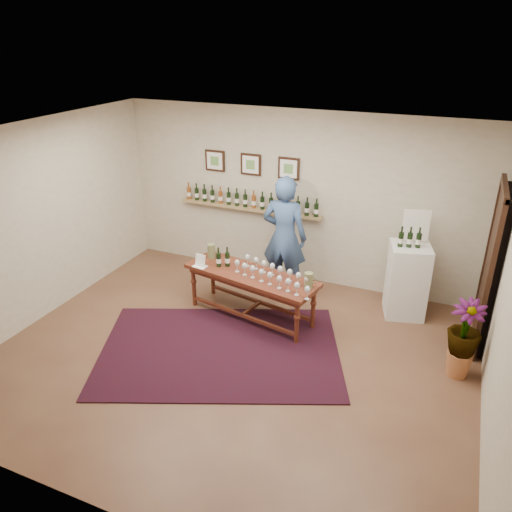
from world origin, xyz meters
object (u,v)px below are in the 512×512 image
at_px(display_pedestal, 407,280).
at_px(person, 284,237).
at_px(potted_plant, 463,339).
at_px(tasting_table, 251,280).

xyz_separation_m(display_pedestal, person, (-1.87, -0.10, 0.42)).
bearing_deg(potted_plant, tasting_table, 174.68).
relative_size(display_pedestal, person, 0.57).
distance_m(tasting_table, potted_plant, 2.89).
xyz_separation_m(tasting_table, display_pedestal, (2.05, 0.96, -0.05)).
height_order(potted_plant, person, person).
relative_size(tasting_table, potted_plant, 2.34).
distance_m(tasting_table, person, 0.95).
relative_size(tasting_table, person, 1.07).
height_order(tasting_table, display_pedestal, display_pedestal).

